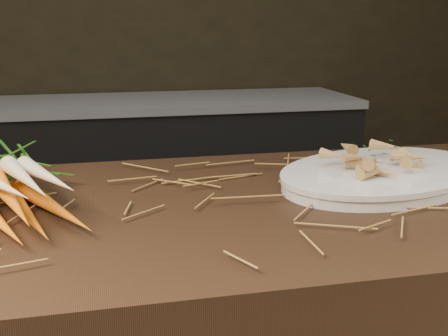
# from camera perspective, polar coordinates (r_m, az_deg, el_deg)

# --- Properties ---
(back_counter) EXTENTS (1.82, 0.62, 0.84)m
(back_counter) POSITION_cam_1_polar(r_m,az_deg,el_deg) (2.95, -4.83, -1.02)
(back_counter) COLOR black
(back_counter) RESTS_ON ground
(straw_bedding) EXTENTS (1.40, 0.60, 0.02)m
(straw_bedding) POSITION_cam_1_polar(r_m,az_deg,el_deg) (0.98, -7.15, -3.39)
(straw_bedding) COLOR olive
(straw_bedding) RESTS_ON main_counter
(root_veg_bunch) EXTENTS (0.33, 0.53, 0.10)m
(root_veg_bunch) POSITION_cam_1_polar(r_m,az_deg,el_deg) (1.08, -21.71, -0.55)
(root_veg_bunch) COLOR #EC5D00
(root_veg_bunch) RESTS_ON main_counter
(serving_platter) EXTENTS (0.56, 0.48, 0.02)m
(serving_platter) POSITION_cam_1_polar(r_m,az_deg,el_deg) (1.17, 15.75, -0.79)
(serving_platter) COLOR white
(serving_platter) RESTS_ON main_counter
(roasted_veg_heap) EXTENTS (0.28, 0.25, 0.05)m
(roasted_veg_heap) POSITION_cam_1_polar(r_m,az_deg,el_deg) (1.16, 15.88, 1.05)
(roasted_veg_heap) COLOR #AD8844
(roasted_veg_heap) RESTS_ON serving_platter
(serving_fork) EXTENTS (0.05, 0.18, 0.00)m
(serving_fork) POSITION_cam_1_polar(r_m,az_deg,el_deg) (1.29, 20.99, 0.87)
(serving_fork) COLOR silver
(serving_fork) RESTS_ON serving_platter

